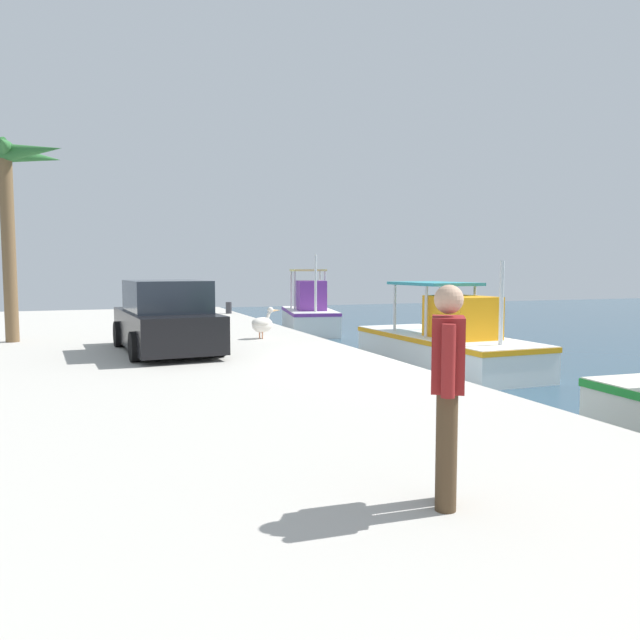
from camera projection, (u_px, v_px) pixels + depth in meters
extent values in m
cube|color=#BCB7AD|center=(135.00, 396.00, 10.56)|extent=(36.00, 10.00, 0.80)
cube|color=white|center=(309.00, 321.00, 24.88)|extent=(4.82, 2.66, 0.97)
cube|color=#723399|center=(309.00, 311.00, 24.85)|extent=(4.86, 2.70, 0.12)
cube|color=#723399|center=(311.00, 295.00, 24.23)|extent=(1.46, 1.31, 1.18)
cylinder|color=silver|center=(291.00, 290.00, 25.68)|extent=(0.08, 0.08, 1.56)
cylinder|color=silver|center=(320.00, 289.00, 25.88)|extent=(0.08, 0.08, 1.56)
cylinder|color=silver|center=(295.00, 291.00, 24.47)|extent=(0.08, 0.08, 1.56)
cylinder|color=silver|center=(325.00, 290.00, 24.67)|extent=(0.08, 0.08, 1.56)
cube|color=#D8CC72|center=(308.00, 270.00, 25.11)|extent=(2.07, 1.66, 0.08)
cylinder|color=silver|center=(316.00, 283.00, 23.07)|extent=(0.10, 0.10, 2.22)
torus|color=orange|center=(325.00, 295.00, 24.44)|extent=(0.55, 0.20, 0.54)
cube|color=white|center=(444.00, 351.00, 16.09)|extent=(6.19, 2.24, 0.87)
cube|color=orange|center=(444.00, 338.00, 16.06)|extent=(6.23, 2.28, 0.12)
cube|color=orange|center=(462.00, 317.00, 15.30)|extent=(1.74, 1.31, 1.06)
cylinder|color=silver|center=(395.00, 308.00, 17.01)|extent=(0.08, 0.08, 1.30)
cylinder|color=silver|center=(440.00, 307.00, 17.56)|extent=(0.08, 0.08, 1.30)
cylinder|color=silver|center=(426.00, 312.00, 15.47)|extent=(0.08, 0.08, 1.30)
cylinder|color=silver|center=(475.00, 310.00, 16.02)|extent=(0.08, 0.08, 1.30)
cube|color=teal|center=(434.00, 284.00, 16.46)|extent=(2.52, 1.61, 0.08)
cylinder|color=silver|center=(501.00, 303.00, 13.84)|extent=(0.10, 0.10, 1.93)
cylinder|color=tan|center=(262.00, 335.00, 15.72)|extent=(0.04, 0.04, 0.22)
cylinder|color=tan|center=(260.00, 334.00, 15.81)|extent=(0.04, 0.04, 0.22)
ellipsoid|color=white|center=(262.00, 325.00, 15.78)|extent=(0.55, 0.71, 0.40)
ellipsoid|color=silver|center=(261.00, 323.00, 15.74)|extent=(0.55, 0.65, 0.28)
cylinder|color=white|center=(268.00, 316.00, 15.89)|extent=(0.16, 0.21, 0.27)
sphere|color=white|center=(270.00, 310.00, 15.93)|extent=(0.21, 0.21, 0.16)
cone|color=#F2B272|center=(276.00, 310.00, 16.07)|extent=(0.18, 0.30, 0.07)
cylinder|color=#4C3823|center=(446.00, 452.00, 4.52)|extent=(0.16, 0.16, 0.90)
cylinder|color=#4C3823|center=(446.00, 444.00, 4.72)|extent=(0.16, 0.16, 0.90)
cube|color=maroon|center=(448.00, 354.00, 4.56)|extent=(0.45, 0.40, 0.56)
cylinder|color=maroon|center=(448.00, 361.00, 4.32)|extent=(0.10, 0.10, 0.53)
cylinder|color=maroon|center=(447.00, 352.00, 4.79)|extent=(0.10, 0.10, 0.53)
sphere|color=tan|center=(449.00, 299.00, 4.52)|extent=(0.22, 0.22, 0.22)
cylinder|color=black|center=(191.00, 331.00, 14.83)|extent=(0.61, 0.23, 0.60)
cylinder|color=black|center=(118.00, 334.00, 14.11)|extent=(0.61, 0.23, 0.60)
cylinder|color=black|center=(219.00, 342.00, 12.54)|extent=(0.61, 0.23, 0.60)
cylinder|color=black|center=(135.00, 347.00, 11.82)|extent=(0.61, 0.23, 0.60)
cube|color=black|center=(166.00, 328.00, 13.31)|extent=(4.22, 2.03, 0.76)
cube|color=#262D38|center=(166.00, 296.00, 13.11)|extent=(2.32, 1.73, 0.68)
cylinder|color=#333338|center=(229.00, 308.00, 24.73)|extent=(0.24, 0.24, 0.47)
cylinder|color=brown|center=(9.00, 248.00, 14.90)|extent=(0.32, 0.32, 4.65)
cone|color=#2D6B33|center=(3.00, 144.00, 14.15)|extent=(1.25, 0.52, 0.44)
cone|color=#2D6B33|center=(33.00, 151.00, 14.43)|extent=(1.44, 1.61, 0.44)
cone|color=#2D6B33|center=(34.00, 157.00, 15.18)|extent=(0.94, 1.41, 0.44)
cone|color=#2D6B33|center=(3.00, 159.00, 15.28)|extent=(1.38, 0.65, 0.44)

